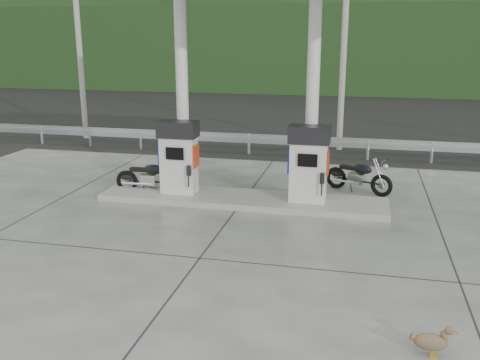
% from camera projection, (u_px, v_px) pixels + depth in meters
% --- Properties ---
extents(ground, '(160.00, 160.00, 0.00)m').
position_uv_depth(ground, '(214.00, 240.00, 10.76)').
color(ground, black).
rests_on(ground, ground).
extents(forecourt_apron, '(18.00, 14.00, 0.02)m').
position_uv_depth(forecourt_apron, '(214.00, 239.00, 10.75)').
color(forecourt_apron, '#61615C').
rests_on(forecourt_apron, ground).
extents(pump_island, '(7.00, 1.40, 0.15)m').
position_uv_depth(pump_island, '(242.00, 199.00, 13.08)').
color(pump_island, gray).
rests_on(pump_island, forecourt_apron).
extents(gas_pump_left, '(0.95, 0.55, 1.80)m').
position_uv_depth(gas_pump_left, '(179.00, 157.00, 13.17)').
color(gas_pump_left, silver).
rests_on(gas_pump_left, pump_island).
extents(gas_pump_right, '(0.95, 0.55, 1.80)m').
position_uv_depth(gas_pump_right, '(309.00, 164.00, 12.48)').
color(gas_pump_right, silver).
rests_on(gas_pump_right, pump_island).
extents(canopy_column_left, '(0.30, 0.30, 5.00)m').
position_uv_depth(canopy_column_left, '(182.00, 90.00, 13.13)').
color(canopy_column_left, white).
rests_on(canopy_column_left, pump_island).
extents(canopy_column_right, '(0.30, 0.30, 5.00)m').
position_uv_depth(canopy_column_right, '(313.00, 93.00, 12.44)').
color(canopy_column_right, white).
rests_on(canopy_column_right, pump_island).
extents(guardrail, '(26.00, 0.16, 1.42)m').
position_uv_depth(guardrail, '(278.00, 135.00, 18.09)').
color(guardrail, '#A6AAAE').
rests_on(guardrail, ground).
extents(road, '(60.00, 7.00, 0.01)m').
position_uv_depth(road, '(291.00, 137.00, 21.57)').
color(road, black).
rests_on(road, ground).
extents(utility_pole_a, '(0.22, 0.22, 8.00)m').
position_uv_depth(utility_pole_a, '(78.00, 34.00, 20.37)').
color(utility_pole_a, '#9A9A95').
rests_on(utility_pole_a, ground).
extents(utility_pole_b, '(0.22, 0.22, 8.00)m').
position_uv_depth(utility_pole_b, '(345.00, 34.00, 18.20)').
color(utility_pole_b, '#9A9A95').
rests_on(utility_pole_b, ground).
extents(tree_band, '(80.00, 6.00, 6.00)m').
position_uv_depth(tree_band, '(327.00, 49.00, 38.18)').
color(tree_band, black).
rests_on(tree_band, ground).
extents(forested_hills, '(100.00, 40.00, 140.00)m').
position_uv_depth(forested_hills, '(343.00, 68.00, 67.17)').
color(forested_hills, black).
rests_on(forested_hills, ground).
extents(motorcycle_left, '(1.76, 0.62, 0.82)m').
position_uv_depth(motorcycle_left, '(150.00, 178.00, 13.76)').
color(motorcycle_left, black).
rests_on(motorcycle_left, forecourt_apron).
extents(motorcycle_right, '(1.81, 1.22, 0.82)m').
position_uv_depth(motorcycle_right, '(358.00, 177.00, 13.85)').
color(motorcycle_right, black).
rests_on(motorcycle_right, forecourt_apron).
extents(duck, '(0.52, 0.15, 0.37)m').
position_uv_depth(duck, '(430.00, 342.00, 6.79)').
color(duck, brown).
rests_on(duck, forecourt_apron).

